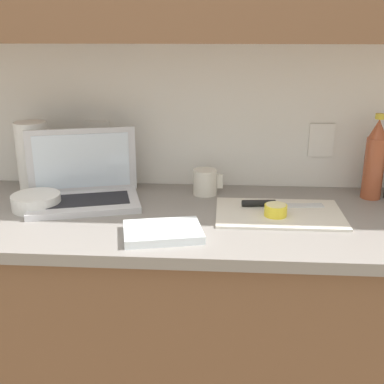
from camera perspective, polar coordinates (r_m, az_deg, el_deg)
The scene contains 10 objects.
counter_unit at distance 1.77m, azimuth -6.76°, elevation -15.79°, with size 2.11×0.63×0.90m.
laptop at distance 1.67m, azimuth -12.74°, elevation 0.78°, with size 0.41×0.32×0.24m.
cutting_board at distance 1.56m, azimuth 10.28°, elevation -2.51°, with size 0.40×0.26×0.01m, color silver.
knife at distance 1.60m, azimuth 9.06°, elevation -1.38°, with size 0.27×0.06×0.02m.
lemon_half_cut at distance 1.52m, azimuth 9.88°, elevation -2.12°, with size 0.07×0.07×0.04m.
bottle_green_soda at distance 1.76m, azimuth 20.83°, elevation 3.54°, with size 0.07×0.07×0.30m.
measuring_cup at distance 1.71m, azimuth 1.59°, elevation 1.19°, with size 0.11×0.09×0.09m.
bowl_white at distance 1.66m, azimuth -17.98°, elevation -1.08°, with size 0.16×0.16×0.05m.
paper_towel_roll at distance 1.81m, azimuth -18.29°, elevation 3.94°, with size 0.11×0.11×0.25m.
dish_towel at distance 1.38m, azimuth -3.50°, elevation -4.74°, with size 0.22×0.16×0.02m, color white.
Camera 1 is at (0.28, -1.43, 1.46)m, focal length 45.00 mm.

